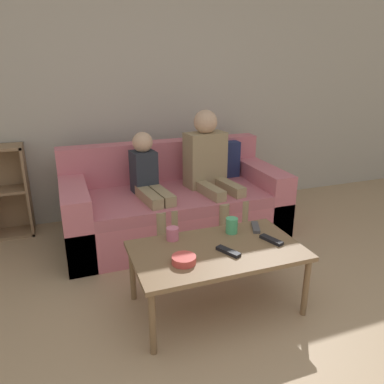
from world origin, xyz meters
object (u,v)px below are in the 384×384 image
object	(u,v)px
tv_remote_2	(256,227)
tv_remote_1	(271,240)
cup_near	(172,234)
cup_far	(232,226)
person_child	(150,184)
snack_bowl	(184,260)
coffee_table	(217,254)
couch	(174,205)
tv_remote_0	(228,251)
person_adult	(210,164)

from	to	relation	value
tv_remote_2	tv_remote_1	bearing A→B (deg)	-67.20
cup_near	cup_far	bearing A→B (deg)	-5.46
person_child	snack_bowl	bearing A→B (deg)	-101.62
cup_far	snack_bowl	xyz separation A→B (m)	(-0.45, -0.28, -0.03)
tv_remote_1	tv_remote_2	bearing A→B (deg)	71.28
person_child	coffee_table	bearing A→B (deg)	-87.95
cup_near	tv_remote_1	world-z (taller)	cup_near
couch	coffee_table	size ratio (longest dim) A/B	1.82
cup_near	coffee_table	bearing A→B (deg)	-44.10
cup_near	snack_bowl	distance (m)	0.32
tv_remote_2	snack_bowl	world-z (taller)	snack_bowl
coffee_table	tv_remote_0	bearing A→B (deg)	-59.90
coffee_table	tv_remote_0	world-z (taller)	tv_remote_0
person_adult	cup_near	size ratio (longest dim) A/B	13.48
coffee_table	person_adult	xyz separation A→B (m)	(0.40, 1.10, 0.28)
person_adult	snack_bowl	world-z (taller)	person_adult
person_child	tv_remote_1	size ratio (longest dim) A/B	5.66
coffee_table	tv_remote_2	distance (m)	0.43
tv_remote_0	snack_bowl	xyz separation A→B (m)	(-0.30, -0.02, 0.01)
person_child	cup_far	world-z (taller)	person_child
tv_remote_0	tv_remote_1	bearing A→B (deg)	-18.19
tv_remote_2	tv_remote_0	bearing A→B (deg)	-119.85
coffee_table	cup_near	size ratio (longest dim) A/B	12.67
person_adult	cup_near	xyz separation A→B (m)	(-0.63, -0.88, -0.20)
couch	tv_remote_0	xyz separation A→B (m)	(-0.04, -1.26, 0.16)
snack_bowl	coffee_table	bearing A→B (deg)	20.41
cup_near	snack_bowl	xyz separation A→B (m)	(-0.03, -0.32, -0.02)
couch	cup_near	bearing A→B (deg)	-107.97
person_child	tv_remote_1	bearing A→B (deg)	-70.08
couch	person_adult	bearing A→B (deg)	-15.06
coffee_table	snack_bowl	xyz separation A→B (m)	(-0.26, -0.10, 0.06)
coffee_table	cup_near	distance (m)	0.33
tv_remote_1	snack_bowl	world-z (taller)	snack_bowl
couch	person_adult	distance (m)	0.52
cup_far	tv_remote_0	size ratio (longest dim) A/B	0.63
coffee_table	couch	bearing A→B (deg)	86.03
cup_near	tv_remote_1	bearing A→B (deg)	-22.48
cup_far	tv_remote_1	world-z (taller)	cup_far
tv_remote_1	tv_remote_2	world-z (taller)	same
tv_remote_0	tv_remote_1	world-z (taller)	same
coffee_table	tv_remote_1	xyz separation A→B (m)	(0.38, -0.03, 0.05)
cup_near	tv_remote_0	world-z (taller)	cup_near
person_child	cup_far	xyz separation A→B (m)	(0.36, -0.86, -0.07)
person_adult	person_child	distance (m)	0.59
tv_remote_2	snack_bowl	bearing A→B (deg)	-133.62
cup_far	tv_remote_1	xyz separation A→B (m)	(0.19, -0.21, -0.04)
person_adult	cup_far	bearing A→B (deg)	-111.31
coffee_table	person_child	bearing A→B (deg)	99.41
person_adult	tv_remote_1	xyz separation A→B (m)	(-0.02, -1.13, -0.23)
cup_near	snack_bowl	world-z (taller)	cup_near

